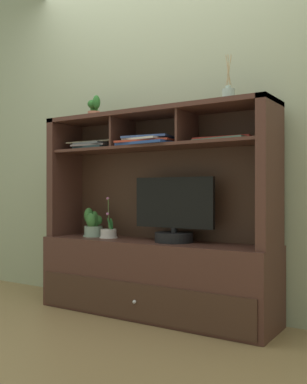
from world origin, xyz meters
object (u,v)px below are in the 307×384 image
at_px(potted_fern, 93,224).
at_px(potted_succulent, 94,109).
at_px(magazine_stack_centre, 95,146).
at_px(tv_monitor, 174,216).
at_px(potted_orchid, 109,233).
at_px(magazine_stack_left, 147,141).
at_px(media_console, 154,254).
at_px(magazine_stack_right, 224,139).
at_px(diffuser_bottle, 228,95).

height_order(potted_fern, potted_succulent, potted_succulent).
relative_size(magazine_stack_centre, potted_succulent, 2.45).
distance_m(tv_monitor, potted_orchid, 0.54).
height_order(magazine_stack_left, potted_succulent, potted_succulent).
bearing_deg(potted_succulent, potted_orchid, -14.81).
bearing_deg(tv_monitor, potted_fern, -179.29).
bearing_deg(magazine_stack_centre, magazine_stack_left, -7.28).
distance_m(magazine_stack_left, potted_succulent, 0.60).
distance_m(potted_fern, potted_succulent, 0.85).
distance_m(media_console, magazine_stack_left, 0.75).
distance_m(potted_orchid, potted_succulent, 0.93).
xyz_separation_m(potted_orchid, magazine_stack_centre, (-0.15, 0.03, 0.63)).
distance_m(potted_fern, magazine_stack_right, 1.18).
xyz_separation_m(magazine_stack_left, magazine_stack_right, (0.52, 0.06, -0.01)).
bearing_deg(potted_orchid, diffuser_bottle, 1.41).
distance_m(potted_orchid, magazine_stack_centre, 0.65).
bearing_deg(magazine_stack_right, potted_fern, -179.44).
height_order(potted_orchid, magazine_stack_right, magazine_stack_right).
distance_m(media_console, potted_fern, 0.56).
height_order(diffuser_bottle, potted_succulent, diffuser_bottle).
relative_size(tv_monitor, magazine_stack_left, 1.38).
bearing_deg(magazine_stack_left, potted_orchid, 174.34).
height_order(tv_monitor, potted_fern, tv_monitor).
bearing_deg(potted_fern, diffuser_bottle, 0.50).
xyz_separation_m(tv_monitor, magazine_stack_left, (-0.17, -0.06, 0.49)).
bearing_deg(magazine_stack_centre, potted_fern, -115.63).
xyz_separation_m(media_console, potted_orchid, (-0.37, -0.03, 0.12)).
relative_size(potted_orchid, magazine_stack_left, 0.70).
distance_m(diffuser_bottle, potted_succulent, 1.08).
bearing_deg(tv_monitor, magazine_stack_left, -161.75).
bearing_deg(tv_monitor, diffuser_bottle, 0.12).
height_order(tv_monitor, magazine_stack_left, magazine_stack_left).
relative_size(media_console, diffuser_bottle, 5.68).
bearing_deg(potted_orchid, media_console, 4.24).
distance_m(potted_fern, diffuser_bottle, 1.35).
bearing_deg(media_console, diffuser_bottle, -0.53).
height_order(potted_fern, magazine_stack_right, magazine_stack_right).
xyz_separation_m(media_console, tv_monitor, (0.16, -0.01, 0.26)).
bearing_deg(tv_monitor, magazine_stack_right, 0.27).
bearing_deg(potted_orchid, magazine_stack_right, 1.51).
bearing_deg(media_console, potted_fern, -178.45).
xyz_separation_m(media_console, magazine_stack_centre, (-0.52, 0.00, 0.76)).
bearing_deg(diffuser_bottle, potted_succulent, 178.77).
relative_size(magazine_stack_left, potted_succulent, 2.42).
distance_m(potted_orchid, diffuser_bottle, 1.27).
distance_m(potted_fern, magazine_stack_centre, 0.58).
height_order(tv_monitor, magazine_stack_centre, magazine_stack_centre).
relative_size(potted_orchid, potted_succulent, 1.70).
relative_size(tv_monitor, magazine_stack_right, 1.50).
distance_m(tv_monitor, potted_fern, 0.69).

